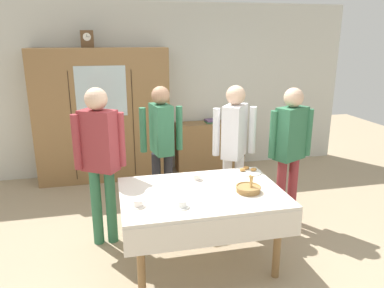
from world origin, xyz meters
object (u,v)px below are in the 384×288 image
dining_table (202,203)px  tea_cup_far_right (182,204)px  wall_cabinet (103,116)px  person_behind_table_right (100,152)px  spoon_far_right (157,196)px  pastry_plate (248,171)px  mantel_clock (87,39)px  tea_cup_front_edge (138,204)px  person_behind_table_left (234,141)px  person_near_right_end (162,139)px  bookshelf_low (210,146)px  person_beside_shelf (290,143)px  spoon_near_right (204,194)px  book_stack (210,121)px  bread_basket (248,188)px  tea_cup_near_right (197,177)px

dining_table → tea_cup_far_right: 0.38m
wall_cabinet → person_behind_table_right: wall_cabinet is taller
tea_cup_far_right → spoon_far_right: tea_cup_far_right is taller
wall_cabinet → pastry_plate: bearing=-55.1°
wall_cabinet → mantel_clock: 1.14m
tea_cup_front_edge → person_behind_table_right: 0.89m
person_behind_table_left → person_near_right_end: bearing=155.3°
bookshelf_low → person_beside_shelf: bearing=-79.3°
bookshelf_low → spoon_near_right: (-0.81, -2.69, 0.36)m
pastry_plate → book_stack: bearing=84.9°
bookshelf_low → pastry_plate: (-0.20, -2.23, 0.37)m
pastry_plate → spoon_far_right: size_ratio=2.35×
person_near_right_end → spoon_far_right: bearing=-100.6°
tea_cup_front_edge → person_behind_table_left: bearing=39.4°
bookshelf_low → tea_cup_front_edge: size_ratio=8.73×
spoon_near_right → person_near_right_end: person_near_right_end is taller
bread_basket → person_beside_shelf: (0.77, 0.70, 0.19)m
spoon_far_right → spoon_near_right: (0.43, -0.04, 0.00)m
tea_cup_front_edge → person_behind_table_left: 1.57m
book_stack → person_beside_shelf: (0.38, -2.02, 0.16)m
mantel_clock → bread_basket: (1.47, -2.67, -1.34)m
bookshelf_low → pastry_plate: 2.26m
tea_cup_front_edge → person_behind_table_right: bearing=111.4°
tea_cup_front_edge → person_near_right_end: person_near_right_end is taller
tea_cup_near_right → person_near_right_end: 0.92m
book_stack → tea_cup_far_right: size_ratio=1.53×
mantel_clock → person_near_right_end: bearing=-58.9°
dining_table → tea_cup_near_right: size_ratio=11.71×
dining_table → wall_cabinet: (-0.90, 2.59, 0.35)m
person_near_right_end → person_behind_table_right: person_behind_table_right is taller
bookshelf_low → person_behind_table_right: bearing=-130.8°
person_behind_table_left → dining_table: bearing=-125.8°
spoon_near_right → pastry_plate: bearing=36.8°
mantel_clock → book_stack: size_ratio=1.21×
bookshelf_low → spoon_near_right: bearing=-106.9°
book_stack → person_behind_table_right: size_ratio=0.12×
tea_cup_far_right → spoon_near_right: size_ratio=1.09×
bread_basket → person_beside_shelf: 1.06m
tea_cup_near_right → person_near_right_end: person_near_right_end is taller
wall_cabinet → book_stack: size_ratio=10.17×
spoon_far_right → person_near_right_end: 1.23m
spoon_far_right → person_beside_shelf: size_ratio=0.07×
person_behind_table_right → person_behind_table_left: bearing=7.2°
dining_table → tea_cup_near_right: tea_cup_near_right is taller
bookshelf_low → person_behind_table_right: size_ratio=0.67×
bread_basket → spoon_far_right: 0.86m
wall_cabinet → book_stack: wall_cabinet is taller
pastry_plate → wall_cabinet: bearing=124.9°
tea_cup_front_edge → person_behind_table_right: person_behind_table_right is taller
spoon_far_right → person_behind_table_left: (1.02, 0.82, 0.24)m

